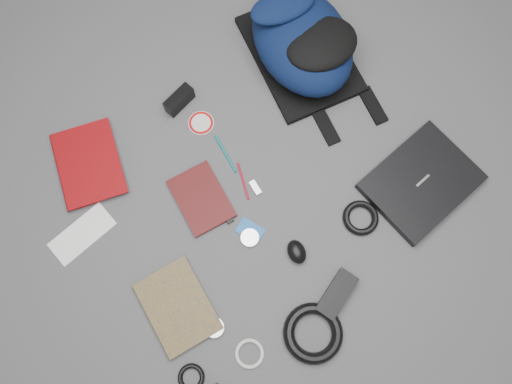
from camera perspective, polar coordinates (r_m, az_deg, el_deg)
ground at (r=1.53m, az=0.00°, el=-0.20°), size 4.00×4.00×0.00m
backpack at (r=1.65m, az=5.31°, el=16.90°), size 0.39×0.51×0.19m
laptop at (r=1.61m, az=18.35°, el=1.09°), size 0.34×0.28×0.03m
textbook_red at (r=1.65m, az=-21.65°, el=1.98°), size 0.26×0.30×0.03m
comic_book at (r=1.50m, az=-11.95°, el=-14.37°), size 0.19×0.25×0.02m
envelope at (r=1.59m, az=-19.25°, el=-4.55°), size 0.21×0.11×0.00m
dvd_case at (r=1.53m, az=-6.28°, el=-0.75°), size 0.16×0.21×0.02m
compact_camera at (r=1.63m, az=-8.76°, el=10.35°), size 0.11×0.06×0.06m
sticker_disc at (r=1.62m, az=-6.30°, el=7.85°), size 0.10×0.10×0.00m
pen_teal at (r=1.57m, az=-3.50°, el=4.40°), size 0.02×0.14×0.01m
pen_red at (r=1.54m, az=-1.48°, el=1.26°), size 0.05×0.12×0.01m
id_badge at (r=1.51m, az=-0.66°, el=-4.41°), size 0.08×0.09×0.00m
usb_black at (r=1.52m, az=-3.46°, el=-2.52°), size 0.02×0.06×0.01m
usb_silver at (r=1.53m, az=-0.07°, el=0.50°), size 0.02×0.05×0.01m
mouse at (r=1.48m, az=4.67°, el=-6.83°), size 0.07×0.08×0.04m
headphone_left at (r=1.48m, az=-4.79°, el=-15.18°), size 0.07×0.07×0.01m
headphone_right at (r=1.50m, az=-0.71°, el=-5.26°), size 0.06×0.06×0.01m
cable_coil at (r=1.54m, az=11.87°, el=-2.91°), size 0.12×0.12×0.02m
power_brick at (r=1.48m, az=9.20°, el=-11.46°), size 0.15×0.11×0.04m
power_cord_coil at (r=1.47m, az=6.54°, el=-15.74°), size 0.18×0.18×0.03m
earbud_coil at (r=1.49m, az=-7.42°, el=-20.28°), size 0.10×0.10×0.01m
white_cable_coil at (r=1.48m, az=-0.75°, el=-17.99°), size 0.11×0.11×0.01m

